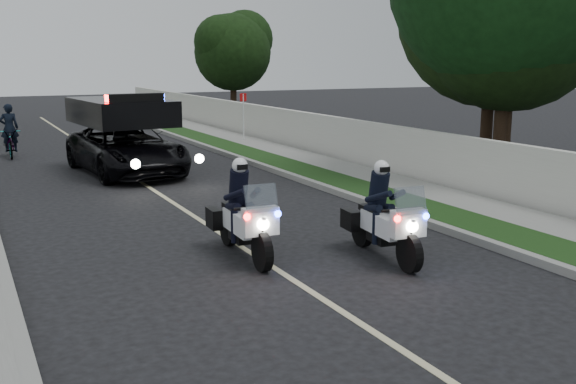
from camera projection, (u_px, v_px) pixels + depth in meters
name	position (u px, v px, depth m)	size (l,w,h in m)	color
ground	(348.00, 316.00, 9.09)	(120.00, 120.00, 0.00)	black
curb_right	(288.00, 175.00, 19.64)	(0.20, 60.00, 0.15)	gray
grass_verge	(309.00, 173.00, 19.95)	(1.20, 60.00, 0.16)	#193814
sidewalk_right	(346.00, 170.00, 20.52)	(1.40, 60.00, 0.16)	gray
property_wall	(374.00, 146.00, 20.82)	(0.22, 60.00, 1.50)	beige
lane_marking	(152.00, 189.00, 17.86)	(0.12, 50.00, 0.01)	#BFB78C
police_moto_left	(244.00, 257.00, 11.79)	(0.73, 2.07, 1.76)	white
police_moto_right	(383.00, 258.00, 11.72)	(0.71, 2.04, 1.73)	silver
police_suv	(128.00, 173.00, 20.35)	(2.52, 5.45, 2.65)	black
bicycle	(12.00, 157.00, 23.70)	(0.67, 1.91, 1.00)	black
cyclist	(12.00, 157.00, 23.70)	(0.61, 0.41, 1.70)	black
sign_post	(244.00, 144.00, 27.44)	(0.33, 0.33, 2.14)	#AE260C
tree_right_a	(484.00, 173.00, 20.40)	(5.59, 5.59, 9.32)	black
tree_right_b	(497.00, 179.00, 19.48)	(6.69, 6.69, 11.15)	#133914
tree_right_c	(502.00, 178.00, 19.60)	(5.41, 5.41, 9.01)	black
tree_right_e	(234.00, 118.00, 39.21)	(4.45, 4.45, 7.41)	black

